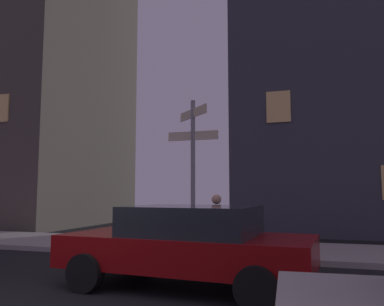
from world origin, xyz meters
The scene contains 6 objects.
sidewalk_kerb centered at (0.00, 6.22, 0.07)m, with size 40.00×3.22×0.14m, color #9E9991.
signpost centered at (0.82, 5.20, 2.51)m, with size 1.41×1.07×4.02m.
car_side_parked centered at (1.74, 1.93, 0.76)m, with size 4.58×2.34×1.42m.
cyclist centered at (1.74, 3.86, 0.75)m, with size 1.81×0.38×1.61m.
building_left_block centered at (-12.93, 12.83, 9.61)m, with size 12.38×9.03×19.23m.
building_right_block centered at (6.61, 13.21, 8.76)m, with size 11.64×6.37×17.53m.
Camera 1 is at (3.87, -4.64, 1.65)m, focal length 35.95 mm.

